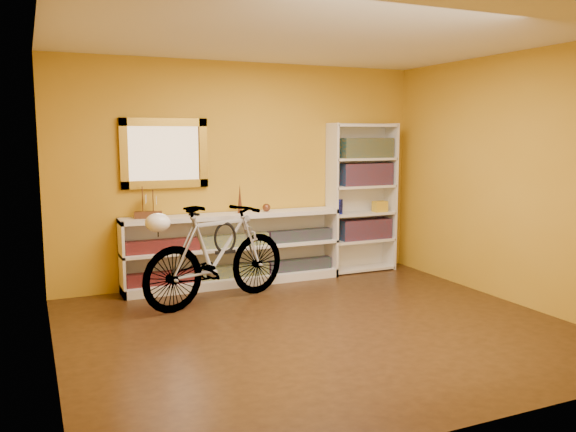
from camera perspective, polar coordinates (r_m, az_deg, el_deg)
name	(u,v)px	position (r m, az deg, el deg)	size (l,w,h in m)	color
floor	(319,329)	(5.49, 3.03, -10.87)	(4.50, 4.00, 0.01)	black
ceiling	(321,35)	(5.26, 3.24, 17.14)	(4.50, 4.00, 0.01)	silver
back_wall	(244,173)	(7.05, -4.32, 4.15)	(4.50, 0.01, 2.60)	#BC8A1C
left_wall	(45,198)	(4.65, -22.48, 1.63)	(0.01, 4.00, 2.60)	#BC8A1C
right_wall	(513,179)	(6.55, 21.00, 3.37)	(0.01, 4.00, 2.60)	#BC8A1C
gilt_mirror	(164,153)	(6.74, -11.90, 5.96)	(0.98, 0.06, 0.78)	brown
wall_socket	(311,254)	(7.52, 2.29, -3.67)	(0.09, 0.01, 0.09)	silver
console_unit	(234,249)	(6.92, -5.24, -3.23)	(2.60, 0.35, 0.85)	silver
cd_row_lower	(235,271)	(6.96, -5.16, -5.32)	(2.50, 0.13, 0.14)	black
cd_row_upper	(235,240)	(6.89, -5.20, -2.36)	(2.50, 0.13, 0.14)	navy
model_ship	(148,202)	(6.59, -13.43, 1.30)	(0.30, 0.11, 0.35)	#462513
toy_car	(194,216)	(6.72, -9.08, 0.04)	(0.00, 0.00, 0.00)	black
bronze_ornament	(240,198)	(6.86, -4.69, 1.71)	(0.06, 0.06, 0.34)	brown
decorative_orb	(266,208)	(6.99, -2.10, 0.82)	(0.10, 0.10, 0.10)	brown
bookcase	(362,198)	(7.60, 7.17, 1.73)	(0.90, 0.30, 1.90)	silver
book_row_a	(365,229)	(7.68, 7.44, -1.26)	(0.70, 0.22, 0.26)	maroon
book_row_b	(366,174)	(7.60, 7.53, 4.04)	(0.70, 0.22, 0.28)	maroon
book_row_c	(366,148)	(7.58, 7.58, 6.56)	(0.70, 0.22, 0.25)	#164350
travel_mug	(339,207)	(7.42, 5.01, 0.91)	(0.08, 0.08, 0.19)	#151D97
red_tin	(348,150)	(7.48, 5.81, 6.35)	(0.15, 0.15, 0.19)	maroon
yellow_bag	(380,206)	(7.71, 8.90, 0.92)	(0.18, 0.12, 0.14)	gold
bicycle	(217,254)	(6.18, -6.88, -3.66)	(1.79, 0.46, 1.05)	silver
helmet	(158,223)	(5.75, -12.51, -0.62)	(0.24, 0.23, 0.18)	white
u_lock	(225,238)	(6.21, -6.11, -2.11)	(0.24, 0.24, 0.03)	black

